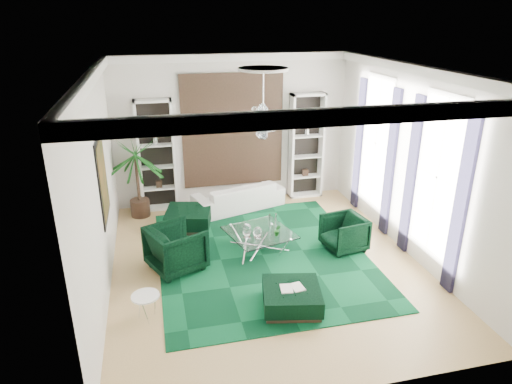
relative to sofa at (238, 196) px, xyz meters
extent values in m
cube|color=tan|center=(0.00, -2.85, -0.35)|extent=(6.00, 7.00, 0.02)
cube|color=white|center=(0.00, -2.85, 3.47)|extent=(6.00, 7.00, 0.02)
cube|color=silver|center=(0.00, 0.66, 1.56)|extent=(6.00, 0.02, 3.80)
cube|color=silver|center=(0.00, -6.36, 1.56)|extent=(6.00, 0.02, 3.80)
cube|color=silver|center=(-3.01, -2.85, 1.56)|extent=(0.02, 7.00, 3.80)
cube|color=silver|center=(3.01, -2.85, 1.56)|extent=(0.02, 7.00, 3.80)
cylinder|color=white|center=(0.00, -2.55, 3.43)|extent=(0.90, 0.90, 0.05)
cube|color=black|center=(0.00, 0.61, 1.56)|extent=(2.50, 0.06, 2.80)
cube|color=black|center=(-2.97, -2.25, 1.51)|extent=(0.04, 1.30, 1.60)
cube|color=white|center=(2.99, -3.75, 1.56)|extent=(0.03, 1.10, 2.90)
cube|color=black|center=(2.96, -4.53, 1.31)|extent=(0.07, 0.30, 3.25)
cube|color=black|center=(2.96, -2.97, 1.31)|extent=(0.07, 0.30, 3.25)
cube|color=white|center=(2.99, -1.35, 1.56)|extent=(0.03, 1.10, 2.90)
cube|color=black|center=(2.96, -2.13, 1.31)|extent=(0.07, 0.30, 3.25)
cube|color=black|center=(2.96, -0.57, 1.31)|extent=(0.07, 0.30, 3.25)
cube|color=black|center=(0.00, -2.55, -0.33)|extent=(4.20, 5.00, 0.02)
imported|color=silver|center=(0.00, 0.00, 0.00)|extent=(2.46, 1.52, 0.67)
imported|color=black|center=(-1.75, -2.65, 0.11)|extent=(1.29, 1.28, 0.90)
imported|color=black|center=(1.75, -2.65, 0.04)|extent=(0.93, 0.91, 0.75)
cube|color=black|center=(-1.35, -0.85, -0.11)|extent=(1.21, 1.21, 0.45)
cube|color=black|center=(0.05, -4.40, -0.14)|extent=(1.13, 1.13, 0.38)
cube|color=white|center=(0.05, -4.40, 0.06)|extent=(0.41, 0.27, 0.03)
cylinder|color=white|center=(-2.35, -4.15, -0.12)|extent=(0.59, 0.59, 0.44)
imported|color=#124D14|center=(0.31, -2.56, 0.22)|extent=(0.17, 0.15, 0.25)
camera|label=1|loc=(-2.04, -10.62, 4.36)|focal=32.00mm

